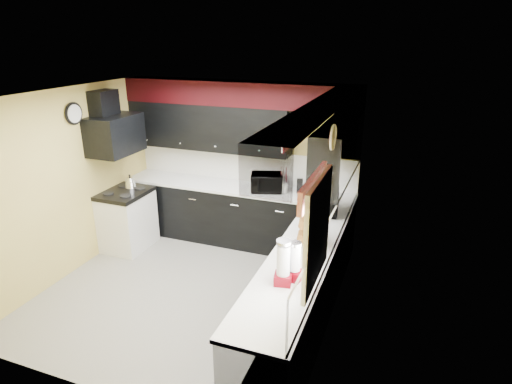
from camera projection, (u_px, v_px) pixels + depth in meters
ground at (192, 290)px, 5.57m from camera, size 3.60×3.60×0.00m
wall_back at (243, 161)px, 6.72m from camera, size 3.60×0.06×2.50m
wall_right at (336, 223)px, 4.55m from camera, size 0.06×3.60×2.50m
wall_left at (68, 184)px, 5.73m from camera, size 0.06×3.60×2.50m
ceiling at (181, 95)px, 4.70m from camera, size 3.60×3.60×0.06m
cab_back at (237, 215)px, 6.73m from camera, size 3.60×0.60×0.90m
cab_right at (299, 296)px, 4.66m from camera, size 0.60×3.00×0.90m
counter_back at (236, 187)px, 6.57m from camera, size 3.62×0.64×0.04m
counter_right at (300, 258)px, 4.50m from camera, size 0.64×3.02×0.04m
splash_back at (243, 165)px, 6.73m from camera, size 3.60×0.02×0.50m
splash_right at (335, 228)px, 4.57m from camera, size 0.02×3.60×0.50m
upper_back at (208, 127)px, 6.54m from camera, size 2.60×0.35×0.70m
upper_right at (338, 151)px, 5.21m from camera, size 0.35×1.80×0.70m
soffit_back at (238, 93)px, 6.19m from camera, size 3.60×0.36×0.35m
soffit_right at (321, 124)px, 4.08m from camera, size 0.36×3.24×0.35m
stove at (128, 221)px, 6.57m from camera, size 0.60×0.75×0.86m
cooktop at (125, 193)px, 6.41m from camera, size 0.62×0.77×0.06m
hood at (115, 135)px, 6.12m from camera, size 0.50×0.78×0.55m
hood_duct at (104, 105)px, 6.02m from camera, size 0.24×0.40×0.40m
window at (317, 231)px, 3.66m from camera, size 0.03×0.86×0.96m
valance at (313, 187)px, 3.54m from camera, size 0.04×0.88×0.20m
pan_top at (290, 120)px, 5.97m from camera, size 0.03×0.22×0.40m
pan_mid at (287, 140)px, 5.94m from camera, size 0.03×0.28×0.46m
pan_low at (292, 138)px, 6.18m from camera, size 0.03×0.24×0.42m
cut_board at (285, 138)px, 5.82m from camera, size 0.03×0.26×0.35m
baskets at (311, 223)px, 4.71m from camera, size 0.27×0.27×0.50m
clock at (74, 114)px, 5.62m from camera, size 0.03×0.30×0.30m
deco_plate at (333, 137)px, 3.90m from camera, size 0.03×0.24×0.24m
toaster_oven at (267, 182)px, 6.32m from camera, size 0.55×0.50×0.26m
microwave at (324, 201)px, 5.58m from camera, size 0.45×0.59×0.30m
utensil_crock at (283, 187)px, 6.27m from camera, size 0.19×0.19×0.16m
knife_block at (300, 186)px, 6.27m from camera, size 0.12×0.14×0.19m
kettle at (130, 182)px, 6.55m from camera, size 0.20×0.20×0.16m
dispenser_a at (295, 263)px, 4.00m from camera, size 0.15×0.15×0.36m
dispenser_b at (283, 263)px, 3.93m from camera, size 0.19×0.19×0.43m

